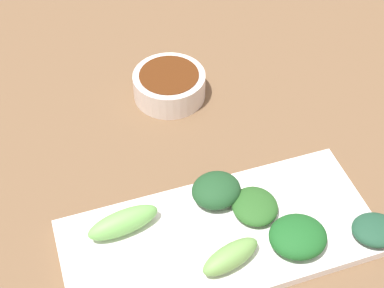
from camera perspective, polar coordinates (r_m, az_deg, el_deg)
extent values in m
cube|color=brown|center=(0.76, 2.08, -3.10)|extent=(2.10, 2.10, 0.02)
cylinder|color=silver|center=(0.84, -2.25, 5.81)|extent=(0.10, 0.10, 0.04)
cylinder|color=#51270E|center=(0.83, -2.27, 6.14)|extent=(0.09, 0.09, 0.03)
cube|color=white|center=(0.68, 2.80, -9.19)|extent=(0.16, 0.36, 0.01)
ellipsoid|color=#6FB656|center=(0.67, -6.81, -7.70)|extent=(0.04, 0.09, 0.03)
ellipsoid|color=#1E4925|center=(0.69, 2.41, -4.58)|extent=(0.06, 0.06, 0.03)
ellipsoid|color=#1B5922|center=(0.67, 10.43, -8.99)|extent=(0.07, 0.07, 0.03)
ellipsoid|color=#6DA04E|center=(0.64, 3.84, -11.04)|extent=(0.05, 0.08, 0.03)
ellipsoid|color=#295B23|center=(0.69, 6.24, -6.14)|extent=(0.06, 0.05, 0.02)
ellipsoid|color=#1E4831|center=(0.70, 17.71, -8.11)|extent=(0.06, 0.07, 0.02)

